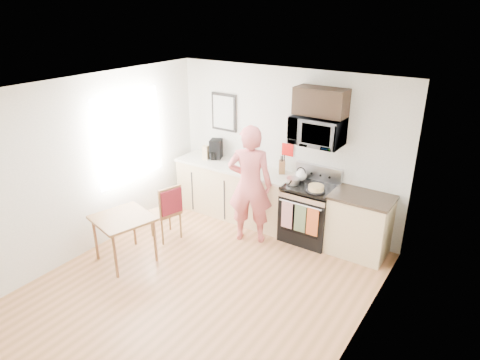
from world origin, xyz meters
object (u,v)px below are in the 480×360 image
Objects in this scene: range at (309,214)px; dining_table at (123,222)px; chair at (169,206)px; microwave at (318,131)px; person at (250,185)px; cake at (316,188)px.

range is 2.82m from dining_table.
range is 1.25× the size of chair.
dining_table is at bearing -85.18° from chair.
microwave is at bearing 53.72° from chair.
microwave reaches higher than dining_table.
microwave reaches higher than range.
microwave is at bearing 47.71° from dining_table.
chair is at bearing -144.91° from range.
dining_table is 0.80m from chair.
range is 0.62× the size of person.
cake is at bearing -60.02° from microwave.
range reaches higher than cake.
range is 1.45× the size of dining_table.
range reaches higher than dining_table.
person is (-0.77, -0.63, -0.82)m from microwave.
chair is (0.16, 0.78, -0.02)m from dining_table.
person is at bearing 52.04° from dining_table.
range is at bearing 51.53° from chair.
cake is (0.92, 0.36, 0.03)m from person.
cake is at bearing 41.70° from dining_table.
cake reaches higher than dining_table.
dining_table is at bearing -138.30° from cake.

